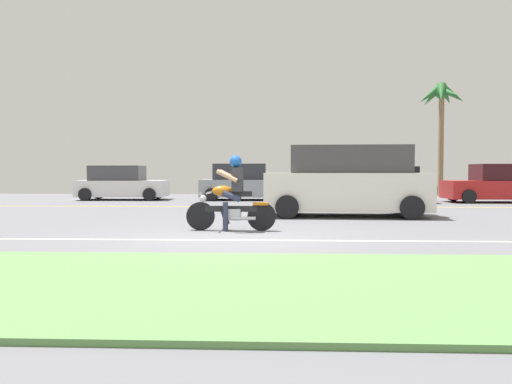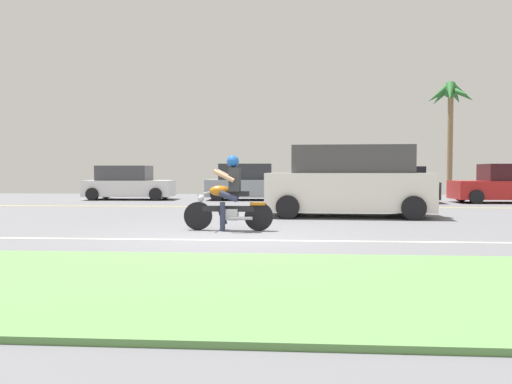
{
  "view_description": "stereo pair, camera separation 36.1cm",
  "coord_description": "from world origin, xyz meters",
  "px_view_note": "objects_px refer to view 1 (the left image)",
  "views": [
    {
      "loc": [
        0.78,
        -9.48,
        1.28
      ],
      "look_at": [
        0.26,
        3.24,
        0.75
      ],
      "focal_mm": 34.57,
      "sensor_mm": 36.0,
      "label": 1
    },
    {
      "loc": [
        1.14,
        -9.46,
        1.28
      ],
      "look_at": [
        0.26,
        3.24,
        0.75
      ],
      "focal_mm": 34.57,
      "sensor_mm": 36.0,
      "label": 2
    }
  ],
  "objects_px": {
    "parked_car_0": "(121,184)",
    "parked_car_2": "(385,186)",
    "suv_nearby": "(347,182)",
    "parked_car_1": "(244,183)",
    "palm_tree_0": "(442,102)",
    "motorcyclist": "(232,199)",
    "parked_car_3": "(502,184)"
  },
  "relations": [
    {
      "from": "parked_car_0",
      "to": "parked_car_2",
      "type": "xyz_separation_m",
      "value": [
        11.48,
        -1.34,
        -0.02
      ]
    },
    {
      "from": "suv_nearby",
      "to": "parked_car_1",
      "type": "distance_m",
      "value": 8.56
    },
    {
      "from": "suv_nearby",
      "to": "palm_tree_0",
      "type": "height_order",
      "value": "palm_tree_0"
    },
    {
      "from": "motorcyclist",
      "to": "palm_tree_0",
      "type": "height_order",
      "value": "palm_tree_0"
    },
    {
      "from": "parked_car_0",
      "to": "palm_tree_0",
      "type": "height_order",
      "value": "palm_tree_0"
    },
    {
      "from": "parked_car_0",
      "to": "parked_car_1",
      "type": "xyz_separation_m",
      "value": [
        5.52,
        0.09,
        0.03
      ]
    },
    {
      "from": "parked_car_3",
      "to": "palm_tree_0",
      "type": "distance_m",
      "value": 6.64
    },
    {
      "from": "suv_nearby",
      "to": "parked_car_2",
      "type": "height_order",
      "value": "suv_nearby"
    },
    {
      "from": "motorcyclist",
      "to": "parked_car_1",
      "type": "height_order",
      "value": "motorcyclist"
    },
    {
      "from": "motorcyclist",
      "to": "parked_car_2",
      "type": "bearing_deg",
      "value": 61.2
    },
    {
      "from": "palm_tree_0",
      "to": "parked_car_2",
      "type": "bearing_deg",
      "value": -126.99
    },
    {
      "from": "motorcyclist",
      "to": "parked_car_0",
      "type": "bearing_deg",
      "value": 118.01
    },
    {
      "from": "parked_car_2",
      "to": "palm_tree_0",
      "type": "distance_m",
      "value": 7.84
    },
    {
      "from": "parked_car_0",
      "to": "parked_car_1",
      "type": "relative_size",
      "value": 0.99
    },
    {
      "from": "parked_car_0",
      "to": "parked_car_1",
      "type": "bearing_deg",
      "value": 0.92
    },
    {
      "from": "motorcyclist",
      "to": "parked_car_2",
      "type": "distance_m",
      "value": 11.36
    },
    {
      "from": "motorcyclist",
      "to": "suv_nearby",
      "type": "distance_m",
      "value": 4.65
    },
    {
      "from": "suv_nearby",
      "to": "parked_car_0",
      "type": "distance_m",
      "value": 11.86
    },
    {
      "from": "parked_car_0",
      "to": "parked_car_2",
      "type": "bearing_deg",
      "value": -6.66
    },
    {
      "from": "parked_car_3",
      "to": "parked_car_2",
      "type": "bearing_deg",
      "value": -178.21
    },
    {
      "from": "motorcyclist",
      "to": "parked_car_1",
      "type": "bearing_deg",
      "value": 92.46
    },
    {
      "from": "parked_car_1",
      "to": "palm_tree_0",
      "type": "distance_m",
      "value": 11.45
    },
    {
      "from": "parked_car_2",
      "to": "suv_nearby",
      "type": "bearing_deg",
      "value": -111.3
    },
    {
      "from": "suv_nearby",
      "to": "palm_tree_0",
      "type": "bearing_deg",
      "value": 60.97
    },
    {
      "from": "motorcyclist",
      "to": "palm_tree_0",
      "type": "distance_m",
      "value": 18.44
    },
    {
      "from": "motorcyclist",
      "to": "parked_car_0",
      "type": "distance_m",
      "value": 12.79
    },
    {
      "from": "palm_tree_0",
      "to": "parked_car_1",
      "type": "bearing_deg",
      "value": -158.67
    },
    {
      "from": "parked_car_1",
      "to": "parked_car_3",
      "type": "xyz_separation_m",
      "value": [
        10.75,
        -1.28,
        -0.01
      ]
    },
    {
      "from": "parked_car_2",
      "to": "palm_tree_0",
      "type": "relative_size",
      "value": 0.65
    },
    {
      "from": "parked_car_1",
      "to": "parked_car_2",
      "type": "xyz_separation_m",
      "value": [
        5.96,
        -1.43,
        -0.06
      ]
    },
    {
      "from": "parked_car_2",
      "to": "parked_car_3",
      "type": "height_order",
      "value": "parked_car_3"
    },
    {
      "from": "palm_tree_0",
      "to": "parked_car_3",
      "type": "bearing_deg",
      "value": -81.37
    }
  ]
}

